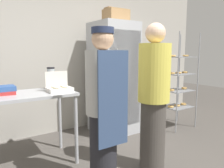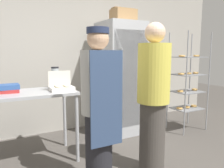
{
  "view_description": "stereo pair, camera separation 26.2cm",
  "coord_description": "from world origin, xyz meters",
  "px_view_note": "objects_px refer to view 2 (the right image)",
  "views": [
    {
      "loc": [
        -1.55,
        -1.47,
        1.4
      ],
      "look_at": [
        -0.1,
        0.68,
        1.02
      ],
      "focal_mm": 35.0,
      "sensor_mm": 36.0,
      "label": 1
    },
    {
      "loc": [
        -1.33,
        -1.6,
        1.4
      ],
      "look_at": [
        -0.1,
        0.68,
        1.02
      ],
      "focal_mm": 35.0,
      "sensor_mm": 36.0,
      "label": 2
    }
  ],
  "objects_px": {
    "refrigerator": "(120,78)",
    "person_baker": "(99,107)",
    "baking_rack": "(188,83)",
    "person_customer": "(153,98)",
    "donut_box": "(62,87)",
    "cardboard_storage_box": "(123,16)",
    "blender_pitcher": "(55,79)",
    "binder_stack": "(7,89)"
  },
  "relations": [
    {
      "from": "baking_rack",
      "to": "binder_stack",
      "type": "height_order",
      "value": "baking_rack"
    },
    {
      "from": "refrigerator",
      "to": "baking_rack",
      "type": "bearing_deg",
      "value": -23.07
    },
    {
      "from": "baking_rack",
      "to": "blender_pitcher",
      "type": "xyz_separation_m",
      "value": [
        -2.32,
        0.23,
        0.19
      ]
    },
    {
      "from": "baking_rack",
      "to": "donut_box",
      "type": "relative_size",
      "value": 5.87
    },
    {
      "from": "baking_rack",
      "to": "person_customer",
      "type": "height_order",
      "value": "baking_rack"
    },
    {
      "from": "refrigerator",
      "to": "baking_rack",
      "type": "xyz_separation_m",
      "value": [
        1.13,
        -0.48,
        -0.1
      ]
    },
    {
      "from": "refrigerator",
      "to": "cardboard_storage_box",
      "type": "xyz_separation_m",
      "value": [
        0.06,
        0.02,
        1.06
      ]
    },
    {
      "from": "blender_pitcher",
      "to": "binder_stack",
      "type": "xyz_separation_m",
      "value": [
        -0.61,
        -0.09,
        -0.08
      ]
    },
    {
      "from": "refrigerator",
      "to": "cardboard_storage_box",
      "type": "bearing_deg",
      "value": 17.33
    },
    {
      "from": "donut_box",
      "to": "refrigerator",
      "type": "bearing_deg",
      "value": 23.6
    },
    {
      "from": "refrigerator",
      "to": "donut_box",
      "type": "relative_size",
      "value": 6.39
    },
    {
      "from": "person_baker",
      "to": "cardboard_storage_box",
      "type": "bearing_deg",
      "value": 50.66
    },
    {
      "from": "refrigerator",
      "to": "person_customer",
      "type": "distance_m",
      "value": 1.38
    },
    {
      "from": "baking_rack",
      "to": "person_customer",
      "type": "xyz_separation_m",
      "value": [
        -1.48,
        -0.85,
        0.03
      ]
    },
    {
      "from": "refrigerator",
      "to": "binder_stack",
      "type": "bearing_deg",
      "value": -169.31
    },
    {
      "from": "refrigerator",
      "to": "baking_rack",
      "type": "distance_m",
      "value": 1.23
    },
    {
      "from": "person_baker",
      "to": "person_customer",
      "type": "height_order",
      "value": "person_customer"
    },
    {
      "from": "binder_stack",
      "to": "person_customer",
      "type": "distance_m",
      "value": 1.76
    },
    {
      "from": "refrigerator",
      "to": "blender_pitcher",
      "type": "height_order",
      "value": "refrigerator"
    },
    {
      "from": "person_customer",
      "to": "donut_box",
      "type": "bearing_deg",
      "value": 135.38
    },
    {
      "from": "person_customer",
      "to": "binder_stack",
      "type": "bearing_deg",
      "value": 145.69
    },
    {
      "from": "donut_box",
      "to": "blender_pitcher",
      "type": "distance_m",
      "value": 0.27
    },
    {
      "from": "person_baker",
      "to": "donut_box",
      "type": "bearing_deg",
      "value": 101.16
    },
    {
      "from": "refrigerator",
      "to": "person_baker",
      "type": "bearing_deg",
      "value": -128.09
    },
    {
      "from": "refrigerator",
      "to": "cardboard_storage_box",
      "type": "height_order",
      "value": "cardboard_storage_box"
    },
    {
      "from": "baking_rack",
      "to": "binder_stack",
      "type": "xyz_separation_m",
      "value": [
        -2.93,
        0.14,
        0.11
      ]
    },
    {
      "from": "binder_stack",
      "to": "person_baker",
      "type": "xyz_separation_m",
      "value": [
        0.78,
        -0.96,
        -0.11
      ]
    },
    {
      "from": "blender_pitcher",
      "to": "cardboard_storage_box",
      "type": "distance_m",
      "value": 1.61
    },
    {
      "from": "baking_rack",
      "to": "donut_box",
      "type": "distance_m",
      "value": 2.31
    },
    {
      "from": "donut_box",
      "to": "person_baker",
      "type": "relative_size",
      "value": 0.18
    },
    {
      "from": "blender_pitcher",
      "to": "binder_stack",
      "type": "height_order",
      "value": "blender_pitcher"
    },
    {
      "from": "blender_pitcher",
      "to": "person_baker",
      "type": "height_order",
      "value": "person_baker"
    },
    {
      "from": "person_baker",
      "to": "baking_rack",
      "type": "bearing_deg",
      "value": 20.9
    },
    {
      "from": "refrigerator",
      "to": "person_customer",
      "type": "bearing_deg",
      "value": -104.76
    },
    {
      "from": "blender_pitcher",
      "to": "cardboard_storage_box",
      "type": "height_order",
      "value": "cardboard_storage_box"
    },
    {
      "from": "binder_stack",
      "to": "person_customer",
      "type": "bearing_deg",
      "value": -34.31
    },
    {
      "from": "donut_box",
      "to": "person_customer",
      "type": "relative_size",
      "value": 0.17
    },
    {
      "from": "binder_stack",
      "to": "person_customer",
      "type": "relative_size",
      "value": 0.17
    },
    {
      "from": "donut_box",
      "to": "blender_pitcher",
      "type": "bearing_deg",
      "value": 93.04
    },
    {
      "from": "refrigerator",
      "to": "person_baker",
      "type": "height_order",
      "value": "refrigerator"
    },
    {
      "from": "donut_box",
      "to": "blender_pitcher",
      "type": "height_order",
      "value": "blender_pitcher"
    },
    {
      "from": "donut_box",
      "to": "cardboard_storage_box",
      "type": "xyz_separation_m",
      "value": [
        1.24,
        0.53,
        1.06
      ]
    }
  ]
}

